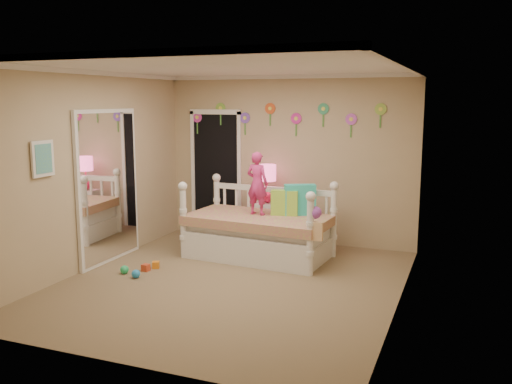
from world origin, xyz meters
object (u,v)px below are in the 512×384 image
at_px(daybed, 259,219).
at_px(nightstand, 267,223).
at_px(child, 257,183).
at_px(table_lamp, 267,177).

xyz_separation_m(daybed, nightstand, (-0.13, 0.72, -0.22)).
bearing_deg(child, table_lamp, -72.44).
distance_m(nightstand, table_lamp, 0.72).
height_order(child, table_lamp, child).
bearing_deg(daybed, child, 136.64).
bearing_deg(child, nightstand, -72.44).
height_order(nightstand, table_lamp, table_lamp).
relative_size(nightstand, table_lamp, 1.12).
height_order(daybed, child, child).
relative_size(child, table_lamp, 1.52).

